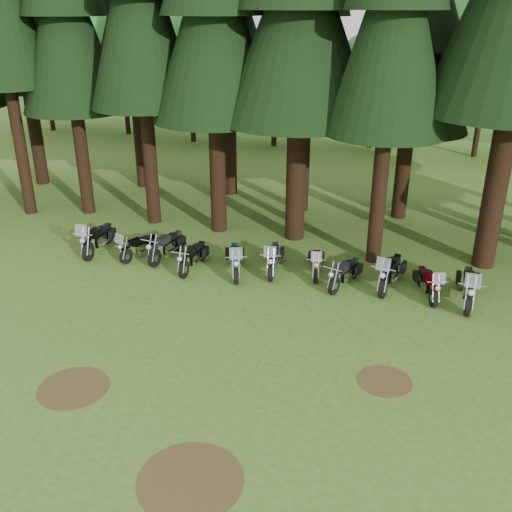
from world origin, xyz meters
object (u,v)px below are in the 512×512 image
object	(u,v)px
motorcycle_5	(273,259)
motorcycle_8	(390,273)
motorcycle_2	(167,247)
motorcycle_9	(428,284)
motorcycle_3	(193,257)
motorcycle_1	(139,247)
motorcycle_7	(345,274)
motorcycle_4	(235,261)
motorcycle_6	(316,263)
motorcycle_10	(468,288)
motorcycle_0	(98,239)

from	to	relation	value
motorcycle_5	motorcycle_8	distance (m)	4.12
motorcycle_2	motorcycle_9	distance (m)	9.51
motorcycle_2	motorcycle_3	distance (m)	1.42
motorcycle_1	motorcycle_3	world-z (taller)	motorcycle_1
motorcycle_7	motorcycle_9	distance (m)	2.73
motorcycle_1	motorcycle_7	world-z (taller)	motorcycle_1
motorcycle_4	motorcycle_9	size ratio (longest dim) A/B	1.10
motorcycle_2	motorcycle_6	world-z (taller)	motorcycle_6
motorcycle_2	motorcycle_8	size ratio (longest dim) A/B	0.94
motorcycle_4	motorcycle_6	distance (m)	2.88
motorcycle_2	motorcycle_9	size ratio (longest dim) A/B	1.11
motorcycle_8	motorcycle_3	bearing A→B (deg)	-165.51
motorcycle_7	motorcycle_8	world-z (taller)	motorcycle_8
motorcycle_2	motorcycle_10	xyz separation A→B (m)	(10.74, -0.50, 0.04)
motorcycle_0	motorcycle_6	size ratio (longest dim) A/B	1.22
motorcycle_9	motorcycle_1	bearing A→B (deg)	162.51
motorcycle_7	motorcycle_0	bearing A→B (deg)	-162.69
motorcycle_5	motorcycle_10	bearing A→B (deg)	-13.39
motorcycle_0	motorcycle_2	size ratio (longest dim) A/B	1.06
motorcycle_0	motorcycle_7	distance (m)	9.59
motorcycle_1	motorcycle_2	size ratio (longest dim) A/B	0.85
motorcycle_6	motorcycle_7	distance (m)	1.29
motorcycle_5	motorcycle_10	world-z (taller)	motorcycle_10
motorcycle_2	motorcycle_7	world-z (taller)	motorcycle_2
motorcycle_7	motorcycle_8	size ratio (longest dim) A/B	0.84
motorcycle_7	motorcycle_10	world-z (taller)	motorcycle_10
motorcycle_1	motorcycle_10	bearing A→B (deg)	16.00
motorcycle_8	motorcycle_10	world-z (taller)	motorcycle_10
motorcycle_8	motorcycle_10	size ratio (longest dim) A/B	0.99
motorcycle_1	motorcycle_7	distance (m)	7.83
motorcycle_1	motorcycle_7	bearing A→B (deg)	16.10
motorcycle_2	motorcycle_10	world-z (taller)	motorcycle_10
motorcycle_5	motorcycle_9	size ratio (longest dim) A/B	1.10
motorcycle_5	motorcycle_9	xyz separation A→B (m)	(5.36, -0.41, -0.04)
motorcycle_5	motorcycle_9	world-z (taller)	motorcycle_5
motorcycle_3	motorcycle_10	distance (m)	9.45
motorcycle_5	motorcycle_7	xyz separation A→B (m)	(2.63, -0.41, -0.04)
motorcycle_4	motorcycle_6	size ratio (longest dim) A/B	1.14
motorcycle_0	motorcycle_7	xyz separation A→B (m)	(9.59, -0.21, -0.07)
motorcycle_6	motorcycle_7	world-z (taller)	motorcycle_6
motorcycle_4	motorcycle_8	xyz separation A→B (m)	(5.36, 0.48, 0.02)
motorcycle_3	motorcycle_7	distance (m)	5.49
motorcycle_0	motorcycle_2	xyz separation A→B (m)	(2.81, 0.18, -0.04)
motorcycle_6	motorcycle_8	bearing A→B (deg)	-17.15
motorcycle_3	motorcycle_8	distance (m)	6.99
motorcycle_5	motorcycle_7	bearing A→B (deg)	-17.70
motorcycle_1	motorcycle_9	bearing A→B (deg)	16.44
motorcycle_3	motorcycle_10	xyz separation A→B (m)	(9.45, 0.09, 0.08)
motorcycle_1	motorcycle_9	world-z (taller)	motorcycle_9
motorcycle_2	motorcycle_6	size ratio (longest dim) A/B	1.15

